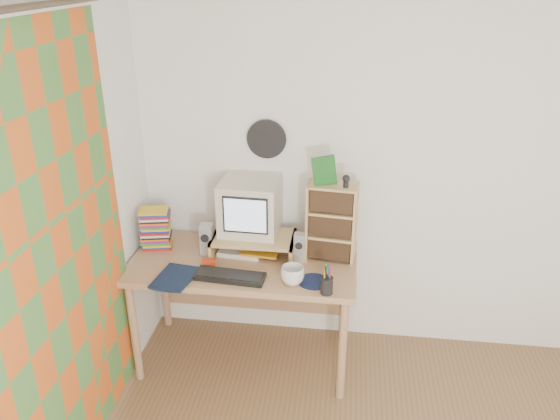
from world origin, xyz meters
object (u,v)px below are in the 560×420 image
(keyboard, at_px, (230,276))
(dvd_stack, at_px, (156,229))
(cd_rack, at_px, (332,222))
(mug, at_px, (293,275))
(desk, at_px, (246,274))
(crt_monitor, at_px, (249,208))
(diary, at_px, (159,273))

(keyboard, relative_size, dvd_stack, 1.61)
(keyboard, distance_m, dvd_stack, 0.65)
(keyboard, distance_m, cd_rack, 0.70)
(keyboard, relative_size, mug, 2.99)
(desk, relative_size, keyboard, 3.41)
(desk, relative_size, crt_monitor, 3.92)
(crt_monitor, relative_size, dvd_stack, 1.40)
(dvd_stack, distance_m, diary, 0.40)
(keyboard, distance_m, diary, 0.42)
(cd_rack, xyz_separation_m, diary, (-0.99, -0.37, -0.22))
(dvd_stack, relative_size, cd_rack, 0.52)
(desk, xyz_separation_m, cd_rack, (0.54, 0.04, 0.38))
(crt_monitor, bearing_deg, cd_rack, -2.80)
(crt_monitor, relative_size, cd_rack, 0.72)
(mug, bearing_deg, diary, -177.52)
(diary, bearing_deg, desk, 43.65)
(cd_rack, bearing_deg, dvd_stack, -173.28)
(crt_monitor, bearing_deg, mug, -47.70)
(crt_monitor, height_order, diary, crt_monitor)
(desk, xyz_separation_m, dvd_stack, (-0.59, 0.04, 0.26))
(desk, distance_m, mug, 0.48)
(crt_monitor, xyz_separation_m, cd_rack, (0.52, -0.05, -0.04))
(crt_monitor, distance_m, mug, 0.55)
(desk, bearing_deg, mug, -41.20)
(desk, xyz_separation_m, crt_monitor, (0.02, 0.09, 0.42))
(keyboard, relative_size, diary, 1.63)
(keyboard, height_order, cd_rack, cd_rack)
(desk, relative_size, cd_rack, 2.84)
(keyboard, height_order, mug, mug)
(crt_monitor, distance_m, keyboard, 0.47)
(dvd_stack, bearing_deg, crt_monitor, -7.00)
(keyboard, relative_size, cd_rack, 0.83)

